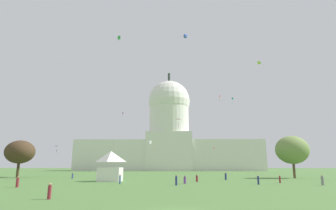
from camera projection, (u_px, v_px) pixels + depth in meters
capitol_building at (169, 138)px, 196.47m from camera, size 127.40×30.07×70.64m
event_tent at (111, 166)px, 61.36m from camera, size 5.22×4.78×6.55m
tree_west_near at (20, 152)px, 82.16m from camera, size 12.69×12.62×10.73m
tree_east_far at (292, 150)px, 77.63m from camera, size 12.10×11.12×11.58m
person_maroon_mid_center at (17, 182)px, 44.03m from camera, size 0.47×0.47×1.69m
person_maroon_near_tree_west at (197, 178)px, 59.29m from camera, size 0.60×0.60×1.53m
person_grey_near_tent at (322, 181)px, 48.81m from camera, size 0.67×0.67×1.73m
person_navy_edge_east at (226, 176)px, 67.08m from camera, size 0.48×0.48×1.77m
person_navy_near_tree_east at (176, 181)px, 48.43m from camera, size 0.39×0.39×1.76m
person_navy_mid_right at (258, 180)px, 50.55m from camera, size 0.36×0.36×1.67m
person_denim_back_right at (120, 179)px, 52.12m from camera, size 0.40×0.40×1.76m
person_maroon_front_left at (49, 192)px, 28.42m from camera, size 0.41×0.41×1.63m
person_maroon_aisle_center at (280, 179)px, 54.94m from camera, size 0.44×0.44×1.52m
person_purple_back_left at (185, 180)px, 53.19m from camera, size 0.68×0.68×1.52m
person_denim_lawn_far_left at (73, 176)px, 73.58m from camera, size 0.66×0.66×1.51m
kite_red_high at (220, 97)px, 156.74m from camera, size 0.76×0.72×4.11m
kite_pink_low at (214, 149)px, 155.98m from camera, size 1.11×0.43×3.30m
kite_yellow_low at (154, 145)px, 117.95m from camera, size 1.17×1.29×3.49m
kite_black_low at (57, 147)px, 92.77m from camera, size 0.81×1.40×2.00m
kite_magenta_low at (178, 120)px, 76.11m from camera, size 1.36×0.87×2.12m
kite_lime_mid at (259, 63)px, 67.91m from camera, size 0.89×0.33×0.96m
kite_violet_mid at (123, 113)px, 155.88m from camera, size 0.76×0.74×2.56m
kite_white_low at (150, 142)px, 78.86m from camera, size 1.09×1.09×0.99m
kite_blue_high at (185, 36)px, 88.37m from camera, size 1.22×1.24×1.06m
kite_green_high at (119, 38)px, 111.20m from camera, size 1.32×1.24×2.53m
kite_cyan_low at (114, 143)px, 158.28m from camera, size 1.25×1.36×3.85m
kite_turquoise_high at (232, 99)px, 156.95m from camera, size 0.87×0.86×4.05m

